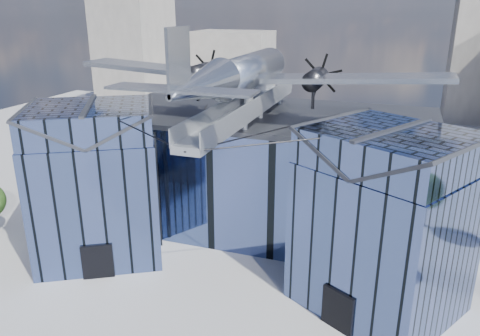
% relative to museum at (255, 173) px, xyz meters
% --- Properties ---
extents(ground_plane, '(120.00, 120.00, 0.00)m').
position_rel_museum_xyz_m(ground_plane, '(-0.00, -5.82, -5.54)').
color(ground_plane, '#939397').
extents(museum, '(32.88, 24.50, 17.60)m').
position_rel_museum_xyz_m(museum, '(0.00, 0.00, 0.00)').
color(museum, '#415384').
rests_on(museum, ground).
extents(bg_towers, '(77.00, 24.50, 26.00)m').
position_rel_museum_xyz_m(bg_towers, '(1.45, 44.67, 4.47)').
color(bg_towers, gray).
rests_on(bg_towers, ground).
extents(tree_side_w, '(4.79, 4.79, 5.83)m').
position_rel_museum_xyz_m(tree_side_w, '(-25.34, 6.76, -1.60)').
color(tree_side_w, black).
rests_on(tree_side_w, ground).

